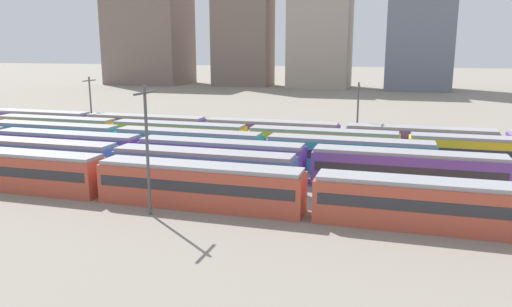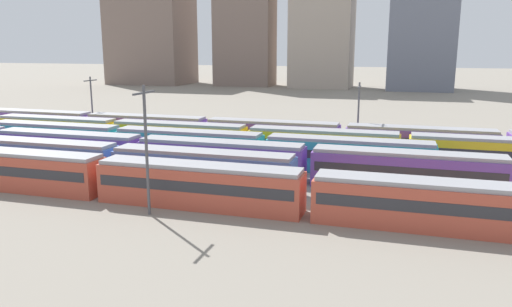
# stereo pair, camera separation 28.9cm
# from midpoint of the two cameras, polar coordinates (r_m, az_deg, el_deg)

# --- Properties ---
(ground_plane) EXTENTS (600.00, 600.00, 0.00)m
(ground_plane) POSITION_cam_midpoint_polar(r_m,az_deg,el_deg) (68.46, -23.94, -0.20)
(ground_plane) COLOR gray
(train_track_0) EXTENTS (74.70, 3.06, 3.75)m
(train_track_0) POSITION_cam_midpoint_polar(r_m,az_deg,el_deg) (46.92, -17.08, -2.58)
(train_track_0) COLOR #BC4C38
(train_track_0) RESTS_ON ground_plane
(train_track_1) EXTENTS (55.80, 3.06, 3.75)m
(train_track_1) POSITION_cam_midpoint_polar(r_m,az_deg,el_deg) (57.67, -23.61, -0.38)
(train_track_1) COLOR #4C70BC
(train_track_1) RESTS_ON ground_plane
(train_track_2) EXTENTS (93.60, 3.06, 3.75)m
(train_track_2) POSITION_cam_midpoint_polar(r_m,az_deg,el_deg) (52.58, -3.95, -0.51)
(train_track_2) COLOR #6B429E
(train_track_2) RESTS_ON ground_plane
(train_track_3) EXTENTS (55.80, 3.06, 3.75)m
(train_track_3) POSITION_cam_midpoint_polar(r_m,az_deg,el_deg) (59.54, -7.62, 0.91)
(train_track_3) COLOR teal
(train_track_3) RESTS_ON ground_plane
(train_track_4) EXTENTS (93.60, 3.06, 3.75)m
(train_track_4) POSITION_cam_midpoint_polar(r_m,az_deg,el_deg) (60.18, 7.80, 1.02)
(train_track_4) COLOR yellow
(train_track_4) RESTS_ON ground_plane
(train_track_5) EXTENTS (93.60, 3.06, 3.75)m
(train_track_5) POSITION_cam_midpoint_polar(r_m,az_deg,el_deg) (66.72, 1.99, 2.22)
(train_track_5) COLOR #6B429E
(train_track_5) RESTS_ON ground_plane
(catenary_pole_1) EXTENTS (0.24, 3.20, 8.93)m
(catenary_pole_1) POSITION_cam_midpoint_polar(r_m,az_deg,el_deg) (81.60, -18.25, 5.63)
(catenary_pole_1) COLOR #4C4C51
(catenary_pole_1) RESTS_ON ground_plane
(catenary_pole_2) EXTENTS (0.24, 3.20, 10.51)m
(catenary_pole_2) POSITION_cam_midpoint_polar(r_m,az_deg,el_deg) (40.28, -12.30, 1.01)
(catenary_pole_2) COLOR #4C4C51
(catenary_pole_2) RESTS_ON ground_plane
(catenary_pole_3) EXTENTS (0.24, 3.20, 8.89)m
(catenary_pole_3) POSITION_cam_midpoint_polar(r_m,az_deg,el_deg) (67.07, 11.80, 4.68)
(catenary_pole_3) COLOR #4C4C51
(catenary_pole_3) RESTS_ON ground_plane
(distant_building_0) EXTENTS (27.82, 20.93, 40.09)m
(distant_building_0) POSITION_cam_midpoint_polar(r_m,az_deg,el_deg) (190.76, -11.94, 13.90)
(distant_building_0) COLOR #7A665B
(distant_building_0) RESTS_ON ground_plane
(distant_building_1) EXTENTS (19.79, 12.14, 51.09)m
(distant_building_1) POSITION_cam_midpoint_polar(r_m,az_deg,el_deg) (176.86, -1.25, 16.09)
(distant_building_1) COLOR #7A665B
(distant_building_1) RESTS_ON ground_plane
(distant_building_2) EXTENTS (19.77, 17.15, 45.88)m
(distant_building_2) POSITION_cam_midpoint_polar(r_m,az_deg,el_deg) (170.39, 7.75, 15.26)
(distant_building_2) COLOR #A89989
(distant_building_2) RESTS_ON ground_plane
(distant_building_3) EXTENTS (19.75, 19.83, 44.88)m
(distant_building_3) POSITION_cam_midpoint_polar(r_m,az_deg,el_deg) (168.24, 18.71, 14.62)
(distant_building_3) COLOR slate
(distant_building_3) RESTS_ON ground_plane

